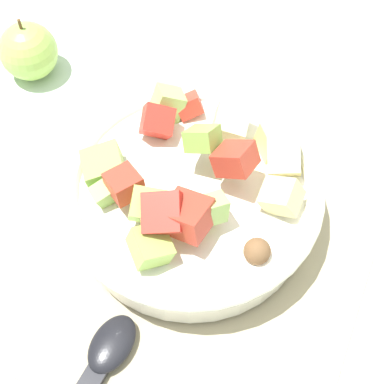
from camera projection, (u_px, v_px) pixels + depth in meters
ground_plane at (205, 211)px, 0.59m from camera, size 2.40×2.40×0.00m
placemat at (205, 210)px, 0.59m from camera, size 0.44×0.34×0.01m
salad_bowl at (192, 194)px, 0.55m from camera, size 0.25×0.25×0.11m
whole_apple at (28, 51)px, 0.67m from camera, size 0.07×0.07×0.08m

